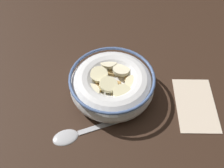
# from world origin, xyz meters

# --- Properties ---
(ground_plane) EXTENTS (1.39, 1.39, 0.02)m
(ground_plane) POSITION_xyz_m (0.00, 0.00, -0.01)
(ground_plane) COLOR #332116
(cereal_bowl) EXTENTS (0.17, 0.17, 0.05)m
(cereal_bowl) POSITION_xyz_m (-0.00, -0.00, 0.03)
(cereal_bowl) COLOR white
(cereal_bowl) RESTS_ON ground_plane
(spoon) EXTENTS (0.13, 0.12, 0.01)m
(spoon) POSITION_xyz_m (-0.12, 0.02, 0.00)
(spoon) COLOR #B7B7BC
(spoon) RESTS_ON ground_plane
(folded_napkin) EXTENTS (0.15, 0.13, 0.00)m
(folded_napkin) POSITION_xyz_m (0.05, -0.17, 0.00)
(folded_napkin) COLOR beige
(folded_napkin) RESTS_ON ground_plane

